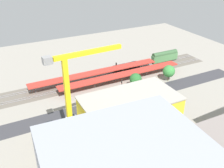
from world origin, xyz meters
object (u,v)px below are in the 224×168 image
(parked_car_4, at_px, (91,112))
(box_truck_1, at_px, (120,112))
(parked_car_0, at_px, (161,92))
(construction_building, at_px, (130,120))
(parked_car_1, at_px, (144,98))
(street_tree_0, at_px, (135,80))
(parked_car_6, at_px, (50,124))
(parked_car_2, at_px, (127,102))
(traffic_light, at_px, (122,86))
(platform_canopy_near, at_px, (122,75))
(box_truck_0, at_px, (93,122))
(passenger_coach, at_px, (165,56))
(platform_canopy_far, at_px, (96,72))
(parked_car_3, at_px, (110,106))
(tower_crane, at_px, (73,98))
(street_tree_2, at_px, (136,79))
(street_tree_1, at_px, (169,71))
(parked_car_5, at_px, (71,118))
(locomotive, at_px, (127,67))

(parked_car_4, bearing_deg, box_truck_1, 142.24)
(parked_car_0, relative_size, construction_building, 0.15)
(parked_car_0, relative_size, parked_car_1, 0.98)
(street_tree_0, bearing_deg, parked_car_6, 12.01)
(parked_car_2, distance_m, traffic_light, 9.37)
(box_truck_1, distance_m, street_tree_0, 22.65)
(platform_canopy_near, xyz_separation_m, box_truck_0, (26.94, 26.27, -2.12))
(passenger_coach, distance_m, parked_car_6, 81.28)
(platform_canopy_near, xyz_separation_m, platform_canopy_far, (10.07, -7.99, 0.06))
(parked_car_6, bearing_deg, parked_car_3, -177.91)
(tower_crane, relative_size, street_tree_0, 4.72)
(parked_car_6, height_order, street_tree_2, street_tree_2)
(parked_car_4, relative_size, box_truck_1, 0.49)
(parked_car_4, xyz_separation_m, street_tree_1, (-45.11, -8.65, 4.44))
(parked_car_1, relative_size, street_tree_2, 0.57)
(box_truck_1, bearing_deg, parked_car_5, -21.06)
(parked_car_2, relative_size, street_tree_0, 0.63)
(parked_car_3, xyz_separation_m, parked_car_4, (8.42, 0.29, -0.04))
(parked_car_1, bearing_deg, locomotive, -106.26)
(parked_car_4, xyz_separation_m, tower_crane, (12.34, 16.95, 18.76))
(parked_car_3, bearing_deg, parked_car_0, 179.49)
(parked_car_3, relative_size, parked_car_6, 0.90)
(parked_car_2, distance_m, box_truck_1, 9.70)
(parked_car_1, bearing_deg, box_truck_1, 22.79)
(parked_car_2, bearing_deg, parked_car_5, -0.75)
(passenger_coach, xyz_separation_m, street_tree_2, (32.56, 20.37, 1.82))
(locomotive, bearing_deg, parked_car_1, 73.74)
(parked_car_4, distance_m, parked_car_6, 16.96)
(parked_car_5, xyz_separation_m, street_tree_1, (-53.46, -8.96, 4.43))
(street_tree_0, height_order, street_tree_1, street_tree_1)
(box_truck_1, bearing_deg, locomotive, -123.83)
(parked_car_6, xyz_separation_m, construction_building, (-21.87, 20.34, 7.65))
(parked_car_0, distance_m, construction_building, 36.90)
(parked_car_6, distance_m, traffic_light, 36.38)
(tower_crane, relative_size, street_tree_1, 4.12)
(parked_car_3, height_order, tower_crane, tower_crane)
(tower_crane, distance_m, traffic_light, 42.31)
(platform_canopy_near, distance_m, locomotive, 14.27)
(street_tree_2, bearing_deg, parked_car_3, 25.67)
(locomotive, distance_m, street_tree_0, 22.45)
(locomotive, height_order, parked_car_5, locomotive)
(construction_building, relative_size, box_truck_1, 3.43)
(platform_canopy_near, bearing_deg, parked_car_3, 48.52)
(tower_crane, bearing_deg, parked_car_3, -140.30)
(parked_car_0, xyz_separation_m, street_tree_2, (8.20, -8.72, 4.39))
(street_tree_2, xyz_separation_m, traffic_light, (7.81, 0.88, -1.02))
(locomotive, bearing_deg, street_tree_2, 70.58)
(parked_car_3, bearing_deg, street_tree_0, -154.52)
(parked_car_5, bearing_deg, tower_crane, 76.52)
(parked_car_0, xyz_separation_m, parked_car_1, (9.65, 0.51, -0.08))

